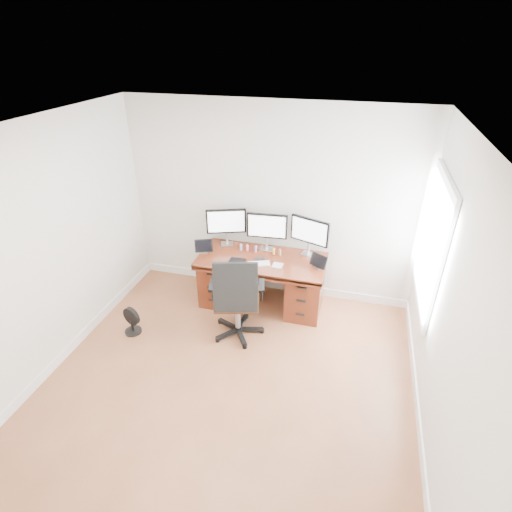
% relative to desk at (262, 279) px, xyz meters
% --- Properties ---
extents(ground, '(4.50, 4.50, 0.00)m').
position_rel_desk_xyz_m(ground, '(0.00, -1.83, -0.40)').
color(ground, brown).
rests_on(ground, ground).
extents(back_wall, '(4.00, 0.10, 2.70)m').
position_rel_desk_xyz_m(back_wall, '(0.00, 0.42, 0.95)').
color(back_wall, silver).
rests_on(back_wall, ground).
extents(right_wall, '(0.10, 4.50, 2.70)m').
position_rel_desk_xyz_m(right_wall, '(2.00, -1.72, 0.95)').
color(right_wall, silver).
rests_on(right_wall, ground).
extents(desk, '(1.70, 0.80, 0.75)m').
position_rel_desk_xyz_m(desk, '(0.00, 0.00, 0.00)').
color(desk, '#521F10').
rests_on(desk, ground).
extents(office_chair, '(0.75, 0.75, 1.17)m').
position_rel_desk_xyz_m(office_chair, '(-0.12, -0.76, -0.02)').
color(office_chair, black).
rests_on(office_chair, ground).
extents(floor_fan, '(0.25, 0.21, 0.37)m').
position_rel_desk_xyz_m(floor_fan, '(-1.45, -1.05, -0.22)').
color(floor_fan, black).
rests_on(floor_fan, ground).
extents(monitor_left, '(0.53, 0.22, 0.53)m').
position_rel_desk_xyz_m(monitor_left, '(-0.58, 0.24, 0.68)').
color(monitor_left, silver).
rests_on(monitor_left, desk).
extents(monitor_center, '(0.55, 0.15, 0.53)m').
position_rel_desk_xyz_m(monitor_center, '(0.00, 0.24, 0.68)').
color(monitor_center, silver).
rests_on(monitor_center, desk).
extents(monitor_right, '(0.53, 0.22, 0.53)m').
position_rel_desk_xyz_m(monitor_right, '(0.58, 0.24, 0.68)').
color(monitor_right, silver).
rests_on(monitor_right, desk).
extents(tablet_left, '(0.25, 0.15, 0.19)m').
position_rel_desk_xyz_m(tablet_left, '(-0.81, -0.08, 0.43)').
color(tablet_left, silver).
rests_on(tablet_left, desk).
extents(tablet_right, '(0.24, 0.18, 0.19)m').
position_rel_desk_xyz_m(tablet_right, '(0.76, -0.08, 0.43)').
color(tablet_right, silver).
rests_on(tablet_right, desk).
extents(keyboard, '(0.31, 0.22, 0.01)m').
position_rel_desk_xyz_m(keyboard, '(0.00, -0.19, 0.36)').
color(keyboard, white).
rests_on(keyboard, desk).
extents(trackpad, '(0.14, 0.14, 0.01)m').
position_rel_desk_xyz_m(trackpad, '(0.24, -0.16, 0.35)').
color(trackpad, silver).
rests_on(trackpad, desk).
extents(drawing_tablet, '(0.21, 0.14, 0.01)m').
position_rel_desk_xyz_m(drawing_tablet, '(-0.30, -0.18, 0.35)').
color(drawing_tablet, black).
rests_on(drawing_tablet, desk).
extents(phone, '(0.16, 0.11, 0.01)m').
position_rel_desk_xyz_m(phone, '(-0.02, -0.07, 0.35)').
color(phone, black).
rests_on(phone, desk).
extents(figurine_blue, '(0.04, 0.04, 0.10)m').
position_rel_desk_xyz_m(figurine_blue, '(-0.34, 0.12, 0.40)').
color(figurine_blue, '#69A6E2').
rests_on(figurine_blue, desk).
extents(figurine_pink, '(0.04, 0.04, 0.10)m').
position_rel_desk_xyz_m(figurine_pink, '(-0.25, 0.12, 0.40)').
color(figurine_pink, '#E0638C').
rests_on(figurine_pink, desk).
extents(figurine_purple, '(0.04, 0.04, 0.10)m').
position_rel_desk_xyz_m(figurine_purple, '(-0.12, 0.12, 0.40)').
color(figurine_purple, '#856CC9').
rests_on(figurine_purple, desk).
extents(figurine_orange, '(0.04, 0.04, 0.10)m').
position_rel_desk_xyz_m(figurine_orange, '(0.13, 0.12, 0.40)').
color(figurine_orange, '#F5AB3D').
rests_on(figurine_orange, desk).
extents(figurine_brown, '(0.04, 0.04, 0.10)m').
position_rel_desk_xyz_m(figurine_brown, '(0.21, 0.12, 0.40)').
color(figurine_brown, brown).
rests_on(figurine_brown, desk).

